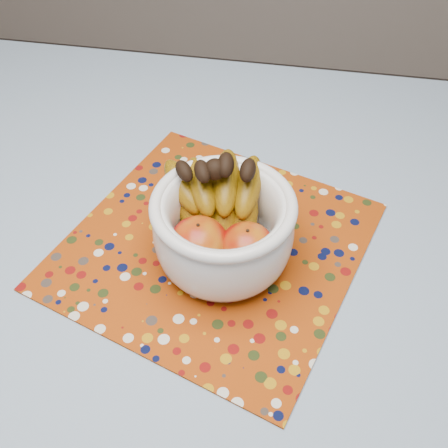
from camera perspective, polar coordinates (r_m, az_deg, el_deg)
name	(u,v)px	position (r m, az deg, el deg)	size (l,w,h in m)	color
table	(172,307)	(0.90, -5.65, -8.95)	(1.20, 1.20, 0.75)	brown
tablecloth	(169,277)	(0.83, -6.06, -5.80)	(1.32, 1.32, 0.01)	#6489A7
placemat	(214,245)	(0.86, -1.12, -2.28)	(0.45, 0.45, 0.00)	#903407
fruit_bowl	(218,219)	(0.79, -0.69, 0.60)	(0.25, 0.23, 0.18)	white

